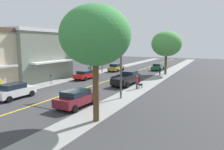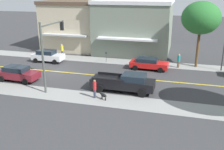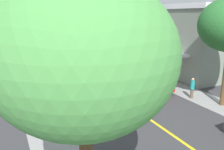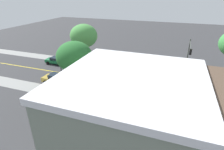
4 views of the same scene
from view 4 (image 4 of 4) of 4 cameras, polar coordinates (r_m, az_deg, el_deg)
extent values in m
plane|color=#38383A|center=(29.22, 25.53, -5.68)|extent=(140.00, 140.00, 0.00)
cube|color=gray|center=(23.90, 26.51, -12.99)|extent=(2.77, 126.00, 0.01)
cube|color=gray|center=(34.86, 24.88, -0.65)|extent=(2.77, 126.00, 0.01)
cube|color=yellow|center=(29.21, 25.53, -5.67)|extent=(0.20, 126.00, 0.00)
cube|color=gray|center=(16.09, 5.71, -13.58)|extent=(10.82, 10.79, 7.33)
cube|color=silver|center=(14.01, 6.38, -0.91)|extent=(11.12, 11.09, 0.50)
cube|color=silver|center=(21.38, 9.68, -5.60)|extent=(1.13, 8.20, 0.24)
cylinder|color=brown|center=(38.24, -8.53, 6.50)|extent=(0.42, 0.42, 3.59)
ellipsoid|color=#4C9947|center=(37.23, -8.91, 12.11)|extent=(5.45, 5.45, 4.63)
cylinder|color=brown|center=(25.21, -11.01, -2.70)|extent=(0.33, 0.33, 4.36)
ellipsoid|color=#286B2D|center=(23.69, -11.77, 5.73)|extent=(4.62, 4.62, 3.93)
cylinder|color=yellow|center=(24.92, 30.91, -11.62)|extent=(0.24, 0.24, 0.57)
sphere|color=yellow|center=(24.74, 31.09, -10.95)|extent=(0.22, 0.22, 0.22)
cylinder|color=yellow|center=(24.77, 30.98, -11.79)|extent=(0.10, 0.10, 0.10)
cylinder|color=yellow|center=(25.05, 30.86, -11.34)|extent=(0.10, 0.10, 0.10)
cylinder|color=#4C4C51|center=(23.78, 15.85, -9.65)|extent=(0.07, 0.07, 1.10)
cube|color=#2D2D33|center=(23.41, 16.04, -8.28)|extent=(0.12, 0.18, 0.26)
cylinder|color=#474C47|center=(33.39, 22.62, 4.89)|extent=(0.20, 0.20, 6.65)
cylinder|color=#474C47|center=(30.34, 23.59, 8.66)|extent=(4.69, 0.14, 0.14)
cube|color=black|center=(28.60, 23.54, 6.73)|extent=(0.26, 0.32, 0.90)
sphere|color=red|center=(28.52, 23.64, 7.30)|extent=(0.20, 0.20, 0.20)
sphere|color=yellow|center=(28.60, 23.54, 6.73)|extent=(0.20, 0.20, 0.20)
sphere|color=green|center=(28.68, 23.44, 6.16)|extent=(0.20, 0.20, 0.20)
cylinder|color=#38383D|center=(27.01, -15.60, 0.40)|extent=(0.16, 0.16, 5.77)
ellipsoid|color=silver|center=(25.95, -16.36, 6.52)|extent=(0.70, 0.36, 0.24)
cube|color=red|center=(26.09, 3.03, -5.11)|extent=(2.10, 4.67, 0.62)
cube|color=#19232D|center=(25.76, 3.54, -4.17)|extent=(1.78, 2.55, 0.46)
cylinder|color=black|center=(25.95, -0.86, -6.05)|extent=(0.25, 0.65, 0.64)
cylinder|color=black|center=(27.47, 0.70, -4.17)|extent=(0.25, 0.65, 0.64)
cylinder|color=black|center=(25.08, 5.57, -7.37)|extent=(0.25, 0.65, 0.64)
cylinder|color=black|center=(26.66, 6.78, -5.34)|extent=(0.25, 0.65, 0.64)
cylinder|color=black|center=(25.51, 30.09, -10.46)|extent=(0.22, 0.64, 0.64)
cylinder|color=black|center=(27.02, 29.54, -8.32)|extent=(0.22, 0.64, 0.64)
cube|color=#196638|center=(39.14, -17.24, 4.27)|extent=(1.84, 4.32, 0.63)
cube|color=#19232D|center=(38.84, -17.08, 5.01)|extent=(1.60, 2.34, 0.49)
cylinder|color=black|center=(39.43, -19.60, 3.59)|extent=(0.23, 0.64, 0.64)
cylinder|color=black|center=(40.74, -18.10, 4.48)|extent=(0.23, 0.64, 0.64)
cylinder|color=black|center=(37.78, -16.19, 3.15)|extent=(0.23, 0.64, 0.64)
cylinder|color=black|center=(39.14, -14.74, 4.08)|extent=(0.23, 0.64, 0.64)
cube|color=maroon|center=(32.81, 29.67, -1.89)|extent=(2.04, 4.54, 0.74)
cube|color=#19232D|center=(32.61, 30.28, -0.98)|extent=(1.73, 2.48, 0.49)
cylinder|color=black|center=(31.92, 27.09, -2.77)|extent=(0.25, 0.65, 0.64)
cylinder|color=black|center=(33.59, 26.96, -1.41)|extent=(0.25, 0.65, 0.64)
cylinder|color=black|center=(34.05, 31.82, -2.19)|extent=(0.25, 0.65, 0.64)
cube|color=#B29338|center=(30.75, -17.17, -1.32)|extent=(1.93, 4.51, 0.69)
cube|color=#19232D|center=(30.36, -16.97, -0.32)|extent=(1.68, 2.45, 0.57)
cylinder|color=black|center=(31.10, -20.29, -2.19)|extent=(0.23, 0.64, 0.64)
cylinder|color=black|center=(32.39, -18.30, -0.79)|extent=(0.23, 0.64, 0.64)
cylinder|color=black|center=(29.42, -15.75, -3.11)|extent=(0.23, 0.64, 0.64)
cylinder|color=black|center=(30.78, -13.85, -1.59)|extent=(0.23, 0.64, 0.64)
cube|color=black|center=(32.41, 9.62, 1.12)|extent=(2.05, 6.11, 0.80)
cube|color=#19232D|center=(32.34, 7.81, 2.54)|extent=(1.85, 2.21, 0.61)
cube|color=black|center=(31.21, 11.54, 1.04)|extent=(0.14, 3.17, 0.24)
cube|color=black|center=(32.87, 12.08, 2.24)|extent=(0.14, 3.17, 0.24)
cylinder|color=black|center=(32.09, 5.60, 0.33)|extent=(0.29, 0.80, 0.80)
cylinder|color=black|center=(33.85, 6.49, 1.63)|extent=(0.29, 0.80, 0.80)
cylinder|color=black|center=(31.42, 12.90, -0.77)|extent=(0.29, 0.80, 0.80)
cylinder|color=black|center=(33.21, 13.41, 0.61)|extent=(0.29, 0.80, 0.80)
cylinder|color=black|center=(37.53, -7.09, 3.92)|extent=(0.24, 0.24, 0.74)
cylinder|color=black|center=(37.28, -7.14, 4.93)|extent=(0.32, 0.32, 0.67)
sphere|color=#936B4C|center=(37.14, -7.18, 5.57)|extent=(0.21, 0.21, 0.21)
cylinder|color=#33384C|center=(34.41, 13.67, 1.45)|extent=(0.23, 0.23, 0.79)
cylinder|color=red|center=(34.13, 13.80, 2.61)|extent=(0.31, 0.31, 0.72)
sphere|color=#936B4C|center=(33.96, 13.88, 3.35)|extent=(0.22, 0.22, 0.22)
cylinder|color=brown|center=(25.93, -5.41, -6.00)|extent=(0.26, 0.26, 0.80)
cylinder|color=teal|center=(25.55, -5.48, -4.53)|extent=(0.34, 0.34, 0.73)
sphere|color=tan|center=(25.32, -5.53, -3.59)|extent=(0.23, 0.23, 0.23)
ellipsoid|color=black|center=(34.65, 12.24, 1.81)|extent=(0.63, 0.74, 0.30)
sphere|color=black|center=(34.39, 12.72, 1.75)|extent=(0.24, 0.24, 0.24)
cylinder|color=black|center=(34.62, 12.49, 1.25)|extent=(0.11, 0.11, 0.27)
cylinder|color=black|center=(34.90, 11.91, 1.50)|extent=(0.11, 0.11, 0.27)
camera|label=1|loc=(46.69, 47.59, 6.92)|focal=33.93mm
camera|label=2|loc=(53.20, 9.53, 20.10)|focal=41.46mm
camera|label=3|loc=(42.06, -15.58, 14.60)|focal=37.89mm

